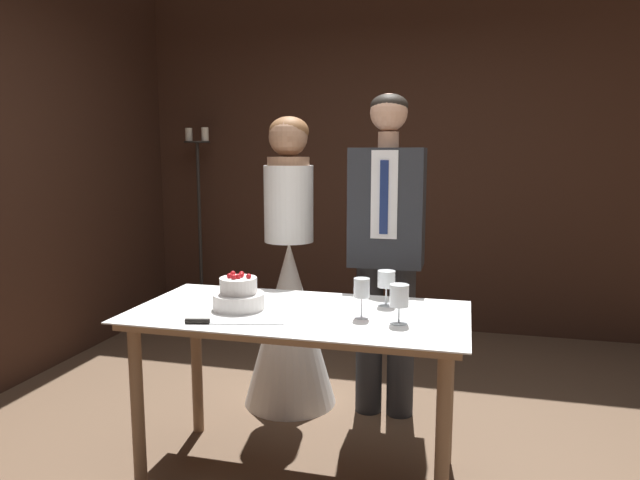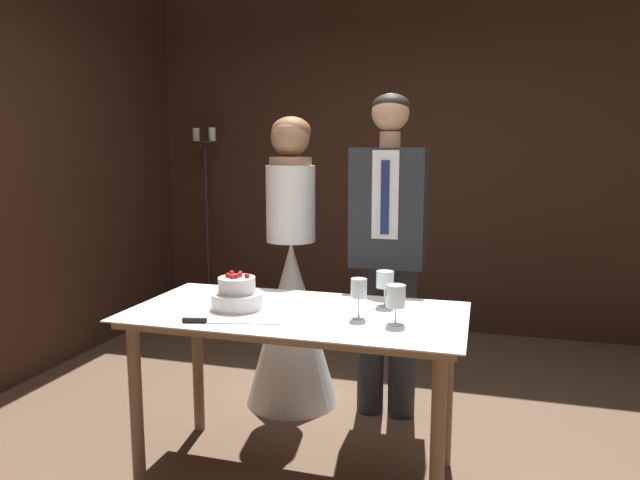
# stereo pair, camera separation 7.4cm
# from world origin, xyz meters

# --- Properties ---
(ground_plane) EXTENTS (40.00, 40.00, 0.00)m
(ground_plane) POSITION_xyz_m (0.00, 0.00, 0.00)
(ground_plane) COLOR brown
(wall_back) EXTENTS (4.52, 0.12, 2.91)m
(wall_back) POSITION_xyz_m (0.00, 2.49, 1.45)
(wall_back) COLOR #382116
(wall_back) RESTS_ON ground_plane
(cake_table) EXTENTS (1.46, 0.74, 0.78)m
(cake_table) POSITION_xyz_m (-0.10, 0.01, 0.68)
(cake_table) COLOR #8E6B4C
(cake_table) RESTS_ON ground_plane
(tiered_cake) EXTENTS (0.23, 0.23, 0.16)m
(tiered_cake) POSITION_xyz_m (-0.37, -0.02, 0.84)
(tiered_cake) COLOR white
(tiered_cake) RESTS_ON cake_table
(cake_knife) EXTENTS (0.40, 0.11, 0.02)m
(cake_knife) POSITION_xyz_m (-0.37, -0.26, 0.78)
(cake_knife) COLOR silver
(cake_knife) RESTS_ON cake_table
(wine_glass_near) EXTENTS (0.08, 0.08, 0.16)m
(wine_glass_near) POSITION_xyz_m (0.35, -0.07, 0.89)
(wine_glass_near) COLOR silver
(wine_glass_near) RESTS_ON cake_table
(wine_glass_middle) EXTENTS (0.07, 0.07, 0.17)m
(wine_glass_middle) POSITION_xyz_m (0.19, -0.03, 0.89)
(wine_glass_middle) COLOR silver
(wine_glass_middle) RESTS_ON cake_table
(wine_glass_far) EXTENTS (0.08, 0.08, 0.16)m
(wine_glass_far) POSITION_xyz_m (0.26, 0.20, 0.89)
(wine_glass_far) COLOR silver
(wine_glass_far) RESTS_ON cake_table
(bride) EXTENTS (0.54, 0.54, 1.67)m
(bride) POSITION_xyz_m (-0.38, 0.76, 0.62)
(bride) COLOR white
(bride) RESTS_ON ground_plane
(groom) EXTENTS (0.40, 0.25, 1.78)m
(groom) POSITION_xyz_m (0.18, 0.75, 0.98)
(groom) COLOR #282B30
(groom) RESTS_ON ground_plane
(candle_stand) EXTENTS (0.28, 0.28, 1.69)m
(candle_stand) POSITION_xyz_m (-1.64, 2.17, 0.77)
(candle_stand) COLOR black
(candle_stand) RESTS_ON ground_plane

